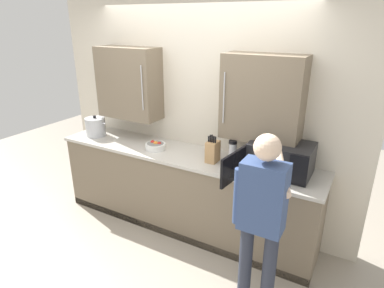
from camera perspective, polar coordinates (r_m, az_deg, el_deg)
name	(u,v)px	position (r m, az deg, el deg)	size (l,w,h in m)	color
ground_plane	(138,270)	(3.55, -9.44, -20.77)	(9.73, 9.73, 0.00)	#9E9384
back_wall_tiled	(195,103)	(3.74, 0.59, 7.21)	(3.78, 0.44, 2.78)	beige
counter_unit	(183,190)	(3.87, -1.60, -8.06)	(3.11, 0.62, 0.95)	#756651
microwave_oven	(277,158)	(3.25, 14.57, -2.32)	(0.65, 0.82, 0.30)	black
fruit_bowl	(156,146)	(3.77, -6.36, -0.30)	(0.23, 0.23, 0.10)	white
stock_pot	(96,127)	(4.34, -16.42, 2.88)	(0.35, 0.25, 0.26)	#B7BABF
thermos_flask	(232,153)	(3.34, 7.05, -1.51)	(0.08, 0.08, 0.26)	#B7BABF
knife_block	(213,151)	(3.41, 3.61, -1.28)	(0.11, 0.15, 0.30)	tan
person_figure	(261,213)	(2.63, 11.98, -11.61)	(0.44, 0.59, 1.60)	#282D3D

